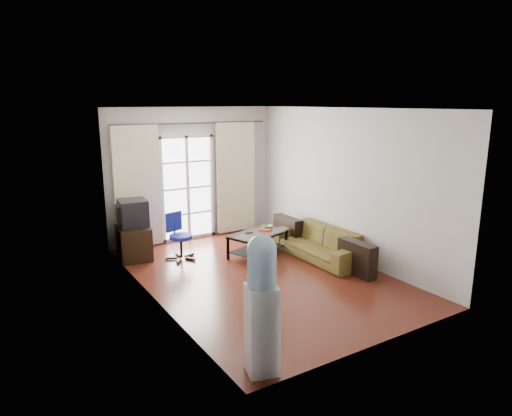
{
  "coord_description": "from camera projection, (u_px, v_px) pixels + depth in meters",
  "views": [
    {
      "loc": [
        -3.8,
        -5.99,
        2.8
      ],
      "look_at": [
        0.14,
        0.35,
        1.05
      ],
      "focal_mm": 32.0,
      "sensor_mm": 36.0,
      "label": 1
    }
  ],
  "objects": [
    {
      "name": "floor",
      "position": [
        260.0,
        275.0,
        7.55
      ],
      "size": [
        5.2,
        5.2,
        0.0
      ],
      "primitive_type": "plane",
      "color": "#552014",
      "rests_on": "ground"
    },
    {
      "name": "ceiling",
      "position": [
        260.0,
        108.0,
        6.93
      ],
      "size": [
        5.2,
        5.2,
        0.0
      ],
      "primitive_type": "plane",
      "rotation": [
        3.14,
        0.0,
        0.0
      ],
      "color": "white",
      "rests_on": "wall_back"
    },
    {
      "name": "wall_back",
      "position": [
        193.0,
        174.0,
        9.39
      ],
      "size": [
        3.6,
        0.02,
        2.7
      ],
      "primitive_type": "cube",
      "color": "beige",
      "rests_on": "floor"
    },
    {
      "name": "wall_front",
      "position": [
        384.0,
        235.0,
        5.09
      ],
      "size": [
        3.6,
        0.02,
        2.7
      ],
      "primitive_type": "cube",
      "color": "beige",
      "rests_on": "floor"
    },
    {
      "name": "wall_left",
      "position": [
        150.0,
        209.0,
        6.31
      ],
      "size": [
        0.02,
        5.2,
        2.7
      ],
      "primitive_type": "cube",
      "color": "beige",
      "rests_on": "floor"
    },
    {
      "name": "wall_right",
      "position": [
        345.0,
        185.0,
        8.16
      ],
      "size": [
        0.02,
        5.2,
        2.7
      ],
      "primitive_type": "cube",
      "color": "beige",
      "rests_on": "floor"
    },
    {
      "name": "french_door",
      "position": [
        187.0,
        188.0,
        9.33
      ],
      "size": [
        1.16,
        0.06,
        2.15
      ],
      "color": "white",
      "rests_on": "wall_back"
    },
    {
      "name": "curtain_rod",
      "position": [
        193.0,
        123.0,
        9.07
      ],
      "size": [
        3.3,
        0.04,
        0.04
      ],
      "primitive_type": "cylinder",
      "rotation": [
        0.0,
        1.57,
        0.0
      ],
      "color": "#4C3F2D",
      "rests_on": "wall_back"
    },
    {
      "name": "curtain_left",
      "position": [
        138.0,
        187.0,
        8.71
      ],
      "size": [
        0.9,
        0.07,
        2.35
      ],
      "primitive_type": "cube",
      "color": "beige",
      "rests_on": "curtain_rod"
    },
    {
      "name": "curtain_right",
      "position": [
        236.0,
        178.0,
        9.81
      ],
      "size": [
        0.9,
        0.07,
        2.35
      ],
      "primitive_type": "cube",
      "color": "beige",
      "rests_on": "curtain_rod"
    },
    {
      "name": "radiator",
      "position": [
        230.0,
        218.0,
        9.95
      ],
      "size": [
        0.64,
        0.12,
        0.64
      ],
      "primitive_type": "cube",
      "color": "gray",
      "rests_on": "floor"
    },
    {
      "name": "sofa",
      "position": [
        319.0,
        243.0,
        8.33
      ],
      "size": [
        1.93,
        0.76,
        0.56
      ],
      "primitive_type": "imported",
      "rotation": [
        0.0,
        0.0,
        -1.57
      ],
      "color": "brown",
      "rests_on": "floor"
    },
    {
      "name": "coffee_table",
      "position": [
        258.0,
        241.0,
        8.43
      ],
      "size": [
        1.23,
        0.94,
        0.44
      ],
      "rotation": [
        0.0,
        0.0,
        0.34
      ],
      "color": "silver",
      "rests_on": "floor"
    },
    {
      "name": "bowl",
      "position": [
        267.0,
        227.0,
        8.71
      ],
      "size": [
        0.26,
        0.26,
        0.05
      ],
      "primitive_type": "imported",
      "rotation": [
        0.0,
        0.0,
        -0.13
      ],
      "color": "#328B54",
      "rests_on": "coffee_table"
    },
    {
      "name": "book",
      "position": [
        263.0,
        231.0,
        8.5
      ],
      "size": [
        0.37,
        0.38,
        0.02
      ],
      "primitive_type": "imported",
      "rotation": [
        0.0,
        0.0,
        0.53
      ],
      "color": "#B23415",
      "rests_on": "coffee_table"
    },
    {
      "name": "remote",
      "position": [
        249.0,
        233.0,
        8.37
      ],
      "size": [
        0.16,
        0.06,
        0.02
      ],
      "primitive_type": "cube",
      "rotation": [
        0.0,
        0.0,
        -0.12
      ],
      "color": "black",
      "rests_on": "coffee_table"
    },
    {
      "name": "tv_stand",
      "position": [
        134.0,
        242.0,
        8.34
      ],
      "size": [
        0.65,
        0.89,
        0.6
      ],
      "primitive_type": "cube",
      "rotation": [
        0.0,
        0.0,
        -0.14
      ],
      "color": "black",
      "rests_on": "floor"
    },
    {
      "name": "crt_tv",
      "position": [
        132.0,
        213.0,
        8.22
      ],
      "size": [
        0.57,
        0.57,
        0.48
      ],
      "rotation": [
        0.0,
        0.0,
        -0.1
      ],
      "color": "black",
      "rests_on": "tv_stand"
    },
    {
      "name": "task_chair",
      "position": [
        180.0,
        245.0,
        8.28
      ],
      "size": [
        0.71,
        0.71,
        0.85
      ],
      "rotation": [
        0.0,
        0.0,
        0.28
      ],
      "color": "black",
      "rests_on": "floor"
    },
    {
      "name": "water_cooler",
      "position": [
        262.0,
        303.0,
        4.67
      ],
      "size": [
        0.38,
        0.38,
        1.51
      ],
      "rotation": [
        0.0,
        0.0,
        -0.27
      ],
      "color": "silver",
      "rests_on": "floor"
    }
  ]
}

